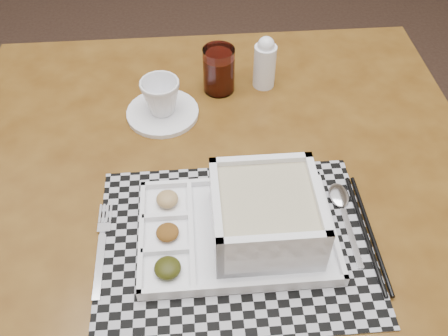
{
  "coord_description": "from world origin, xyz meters",
  "views": [
    {
      "loc": [
        0.62,
        -1.14,
        1.44
      ],
      "look_at": [
        0.64,
        -0.57,
        0.82
      ],
      "focal_mm": 40.0,
      "sensor_mm": 36.0,
      "label": 1
    }
  ],
  "objects": [
    {
      "name": "creamer_bottle",
      "position": [
        0.74,
        -0.25,
        0.81
      ],
      "size": [
        0.05,
        0.05,
        0.12
      ],
      "color": "white",
      "rests_on": "dining_table"
    },
    {
      "name": "cup",
      "position": [
        0.52,
        -0.35,
        0.8
      ],
      "size": [
        0.09,
        0.09,
        0.07
      ],
      "primitive_type": "imported",
      "rotation": [
        0.0,
        0.0,
        -0.16
      ],
      "color": "white",
      "rests_on": "saucer"
    },
    {
      "name": "spoon",
      "position": [
        0.85,
        -0.6,
        0.76
      ],
      "size": [
        0.04,
        0.18,
        0.01
      ],
      "color": "silver",
      "rests_on": "placemat"
    },
    {
      "name": "fork",
      "position": [
        0.44,
        -0.67,
        0.76
      ],
      "size": [
        0.02,
        0.19,
        0.0
      ],
      "color": "silver",
      "rests_on": "placemat"
    },
    {
      "name": "chopsticks",
      "position": [
        0.88,
        -0.67,
        0.76
      ],
      "size": [
        0.03,
        0.24,
        0.01
      ],
      "color": "black",
      "rests_on": "placemat"
    },
    {
      "name": "placemat",
      "position": [
        0.66,
        -0.67,
        0.76
      ],
      "size": [
        0.46,
        0.36,
        0.0
      ],
      "primitive_type": "cube",
      "rotation": [
        0.0,
        0.0,
        0.04
      ],
      "color": "#A1A1A8",
      "rests_on": "dining_table"
    },
    {
      "name": "serving_tray",
      "position": [
        0.69,
        -0.66,
        0.8
      ],
      "size": [
        0.33,
        0.23,
        0.1
      ],
      "color": "white",
      "rests_on": "placemat"
    },
    {
      "name": "dining_table",
      "position": [
        0.64,
        -0.55,
        0.68
      ],
      "size": [
        1.04,
        1.04,
        0.75
      ],
      "color": "#4A2A0D",
      "rests_on": "ground"
    },
    {
      "name": "saucer",
      "position": [
        0.52,
        -0.35,
        0.76
      ],
      "size": [
        0.15,
        0.15,
        0.01
      ],
      "primitive_type": "cylinder",
      "color": "white",
      "rests_on": "dining_table"
    },
    {
      "name": "juice_glass",
      "position": [
        0.64,
        -0.26,
        0.8
      ],
      "size": [
        0.07,
        0.07,
        0.1
      ],
      "color": "white",
      "rests_on": "dining_table"
    },
    {
      "name": "floor",
      "position": [
        0.0,
        0.0,
        0.0
      ],
      "size": [
        5.0,
        5.0,
        0.0
      ],
      "primitive_type": "plane",
      "color": "#311F18",
      "rests_on": "ground"
    }
  ]
}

